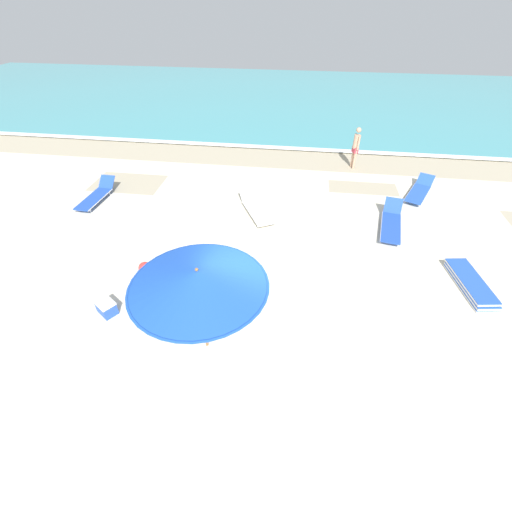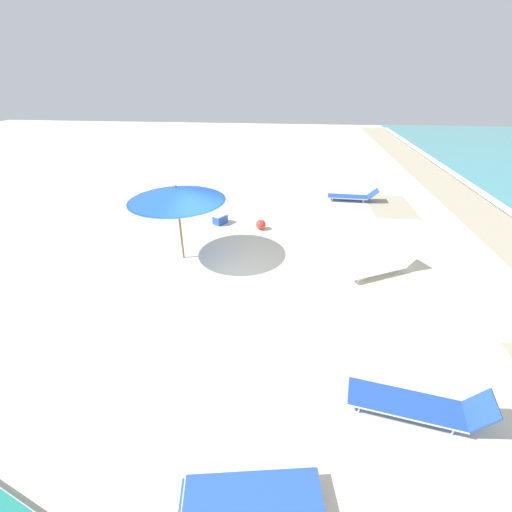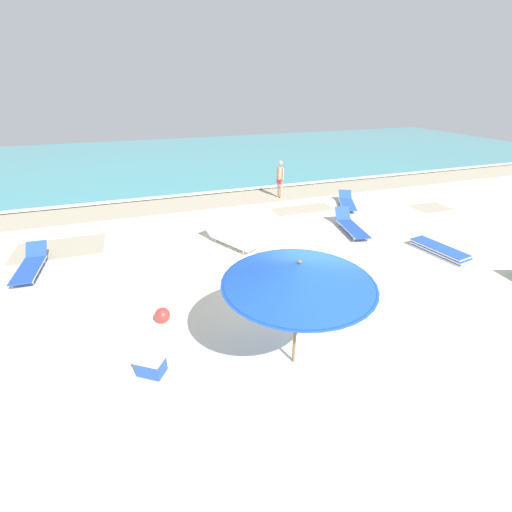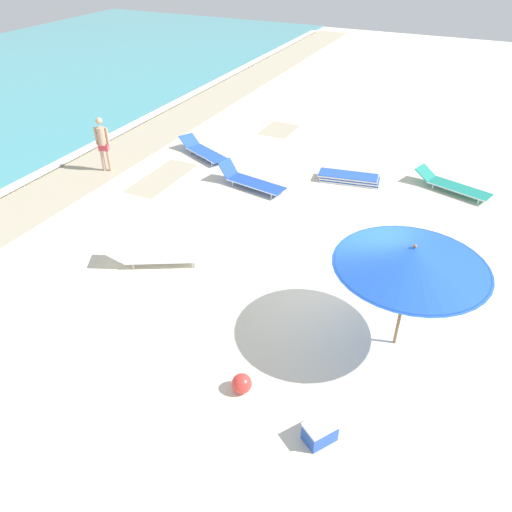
{
  "view_description": "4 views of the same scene",
  "coord_description": "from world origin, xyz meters",
  "px_view_note": "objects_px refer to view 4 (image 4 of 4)",
  "views": [
    {
      "loc": [
        0.66,
        -6.04,
        6.4
      ],
      "look_at": [
        -0.31,
        0.87,
        0.83
      ],
      "focal_mm": 24.0,
      "sensor_mm": 36.0,
      "label": 1
    },
    {
      "loc": [
        7.8,
        1.7,
        5.11
      ],
      "look_at": [
        -0.23,
        0.87,
        0.65
      ],
      "focal_mm": 24.0,
      "sensor_mm": 36.0,
      "label": 2
    },
    {
      "loc": [
        -3.51,
        -6.07,
        4.98
      ],
      "look_at": [
        -0.97,
        1.18,
        1.08
      ],
      "focal_mm": 24.0,
      "sensor_mm": 36.0,
      "label": 3
    },
    {
      "loc": [
        -8.65,
        -1.99,
        6.9
      ],
      "look_at": [
        -0.98,
        1.59,
        1.09
      ],
      "focal_mm": 35.0,
      "sensor_mm": 36.0,
      "label": 4
    }
  ],
  "objects_px": {
    "beach_umbrella": "(412,257)",
    "sun_lounger_beside_umbrella": "(452,185)",
    "sun_lounger_near_water_left": "(250,181)",
    "sun_lounger_mid_beach_solo": "(154,255)",
    "sun_lounger_under_umbrella": "(203,150)",
    "cooler_box": "(320,432)",
    "lounger_stack": "(349,178)",
    "beach_ball": "(242,384)",
    "beachgoer_wading_adult": "(103,141)"
  },
  "relations": [
    {
      "from": "sun_lounger_beside_umbrella",
      "to": "beachgoer_wading_adult",
      "type": "height_order",
      "value": "beachgoer_wading_adult"
    },
    {
      "from": "sun_lounger_beside_umbrella",
      "to": "sun_lounger_near_water_left",
      "type": "xyz_separation_m",
      "value": [
        -2.32,
        5.6,
        0.02
      ]
    },
    {
      "from": "sun_lounger_under_umbrella",
      "to": "beach_ball",
      "type": "bearing_deg",
      "value": -120.43
    },
    {
      "from": "beach_umbrella",
      "to": "beach_ball",
      "type": "xyz_separation_m",
      "value": [
        -2.33,
        2.17,
        -1.85
      ]
    },
    {
      "from": "beach_umbrella",
      "to": "beachgoer_wading_adult",
      "type": "relative_size",
      "value": 1.55
    },
    {
      "from": "sun_lounger_under_umbrella",
      "to": "sun_lounger_beside_umbrella",
      "type": "distance_m",
      "value": 8.16
    },
    {
      "from": "beach_umbrella",
      "to": "sun_lounger_beside_umbrella",
      "type": "bearing_deg",
      "value": -1.26
    },
    {
      "from": "beachgoer_wading_adult",
      "to": "cooler_box",
      "type": "relative_size",
      "value": 2.89
    },
    {
      "from": "sun_lounger_near_water_left",
      "to": "beachgoer_wading_adult",
      "type": "relative_size",
      "value": 1.27
    },
    {
      "from": "sun_lounger_near_water_left",
      "to": "cooler_box",
      "type": "height_order",
      "value": "sun_lounger_near_water_left"
    },
    {
      "from": "beach_ball",
      "to": "sun_lounger_beside_umbrella",
      "type": "bearing_deg",
      "value": -13.71
    },
    {
      "from": "sun_lounger_under_umbrella",
      "to": "sun_lounger_near_water_left",
      "type": "height_order",
      "value": "sun_lounger_near_water_left"
    },
    {
      "from": "sun_lounger_under_umbrella",
      "to": "sun_lounger_mid_beach_solo",
      "type": "xyz_separation_m",
      "value": [
        -6.05,
        -2.16,
        0.0
      ]
    },
    {
      "from": "lounger_stack",
      "to": "sun_lounger_mid_beach_solo",
      "type": "xyz_separation_m",
      "value": [
        -6.24,
        2.99,
        0.09
      ]
    },
    {
      "from": "sun_lounger_near_water_left",
      "to": "beach_ball",
      "type": "bearing_deg",
      "value": -145.05
    },
    {
      "from": "lounger_stack",
      "to": "beach_ball",
      "type": "distance_m",
      "value": 8.88
    },
    {
      "from": "beach_umbrella",
      "to": "lounger_stack",
      "type": "distance_m",
      "value": 7.36
    },
    {
      "from": "sun_lounger_mid_beach_solo",
      "to": "beachgoer_wading_adult",
      "type": "relative_size",
      "value": 1.28
    },
    {
      "from": "beach_umbrella",
      "to": "cooler_box",
      "type": "relative_size",
      "value": 4.48
    },
    {
      "from": "beachgoer_wading_adult",
      "to": "beach_ball",
      "type": "bearing_deg",
      "value": 121.41
    },
    {
      "from": "lounger_stack",
      "to": "cooler_box",
      "type": "bearing_deg",
      "value": -175.63
    },
    {
      "from": "sun_lounger_under_umbrella",
      "to": "beachgoer_wading_adult",
      "type": "distance_m",
      "value": 3.33
    },
    {
      "from": "beach_umbrella",
      "to": "lounger_stack",
      "type": "xyz_separation_m",
      "value": [
        6.53,
        2.82,
        -1.9
      ]
    },
    {
      "from": "sun_lounger_under_umbrella",
      "to": "beachgoer_wading_adult",
      "type": "xyz_separation_m",
      "value": [
        -2.34,
        2.23,
        0.8
      ]
    },
    {
      "from": "sun_lounger_beside_umbrella",
      "to": "sun_lounger_under_umbrella",
      "type": "bearing_deg",
      "value": 114.77
    },
    {
      "from": "beach_umbrella",
      "to": "beachgoer_wading_adult",
      "type": "distance_m",
      "value": 10.99
    },
    {
      "from": "sun_lounger_near_water_left",
      "to": "cooler_box",
      "type": "xyz_separation_m",
      "value": [
        -7.57,
        -4.83,
        -0.03
      ]
    },
    {
      "from": "sun_lounger_beside_umbrella",
      "to": "cooler_box",
      "type": "relative_size",
      "value": 3.86
    },
    {
      "from": "beach_umbrella",
      "to": "sun_lounger_beside_umbrella",
      "type": "relative_size",
      "value": 1.16
    },
    {
      "from": "beach_ball",
      "to": "cooler_box",
      "type": "distance_m",
      "value": 1.59
    },
    {
      "from": "sun_lounger_mid_beach_solo",
      "to": "lounger_stack",
      "type": "bearing_deg",
      "value": -53.02
    },
    {
      "from": "cooler_box",
      "to": "beachgoer_wading_adult",
      "type": "bearing_deg",
      "value": 89.47
    },
    {
      "from": "lounger_stack",
      "to": "sun_lounger_under_umbrella",
      "type": "xyz_separation_m",
      "value": [
        -0.19,
        5.14,
        0.08
      ]
    },
    {
      "from": "sun_lounger_under_umbrella",
      "to": "sun_lounger_mid_beach_solo",
      "type": "distance_m",
      "value": 6.42
    },
    {
      "from": "sun_lounger_mid_beach_solo",
      "to": "beachgoer_wading_adult",
      "type": "xyz_separation_m",
      "value": [
        3.71,
        4.39,
        0.79
      ]
    },
    {
      "from": "beachgoer_wading_adult",
      "to": "beach_ball",
      "type": "height_order",
      "value": "beachgoer_wading_adult"
    },
    {
      "from": "beach_umbrella",
      "to": "beachgoer_wading_adult",
      "type": "xyz_separation_m",
      "value": [
        3.99,
        10.19,
        -1.02
      ]
    },
    {
      "from": "sun_lounger_beside_umbrella",
      "to": "beach_umbrella",
      "type": "bearing_deg",
      "value": -162.59
    },
    {
      "from": "sun_lounger_near_water_left",
      "to": "sun_lounger_mid_beach_solo",
      "type": "bearing_deg",
      "value": -173.97
    },
    {
      "from": "beach_umbrella",
      "to": "sun_lounger_beside_umbrella",
      "type": "distance_m",
      "value": 7.43
    },
    {
      "from": "beachgoer_wading_adult",
      "to": "beach_ball",
      "type": "distance_m",
      "value": 10.25
    },
    {
      "from": "beach_umbrella",
      "to": "sun_lounger_under_umbrella",
      "type": "bearing_deg",
      "value": 51.49
    },
    {
      "from": "sun_lounger_near_water_left",
      "to": "sun_lounger_mid_beach_solo",
      "type": "height_order",
      "value": "sun_lounger_near_water_left"
    },
    {
      "from": "sun_lounger_beside_umbrella",
      "to": "sun_lounger_mid_beach_solo",
      "type": "relative_size",
      "value": 1.04
    },
    {
      "from": "beach_ball",
      "to": "cooler_box",
      "type": "height_order",
      "value": "cooler_box"
    },
    {
      "from": "cooler_box",
      "to": "sun_lounger_beside_umbrella",
      "type": "bearing_deg",
      "value": 29.92
    },
    {
      "from": "lounger_stack",
      "to": "sun_lounger_under_umbrella",
      "type": "bearing_deg",
      "value": 83.1
    },
    {
      "from": "lounger_stack",
      "to": "beachgoer_wading_adult",
      "type": "relative_size",
      "value": 1.12
    },
    {
      "from": "lounger_stack",
      "to": "beach_ball",
      "type": "relative_size",
      "value": 5.53
    },
    {
      "from": "sun_lounger_mid_beach_solo",
      "to": "cooler_box",
      "type": "relative_size",
      "value": 3.7
    }
  ]
}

